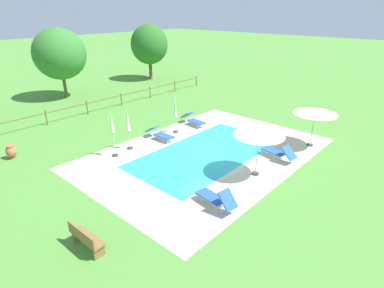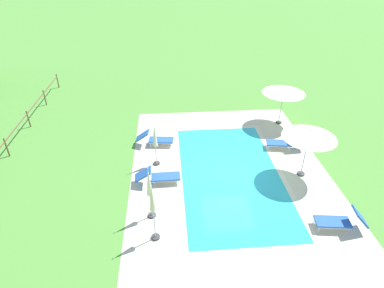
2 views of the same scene
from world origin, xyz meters
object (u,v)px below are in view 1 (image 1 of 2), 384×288
(patio_umbrella_open_foreground, at_px, (259,132))
(tree_far_west, at_px, (149,45))
(patio_umbrella_open_by_bench, at_px, (315,111))
(sun_lounger_north_far, at_px, (194,120))
(patio_umbrella_closed_row_mid_west, at_px, (128,124))
(wooden_bench_lawn_side, at_px, (85,238))
(terracotta_urn_near_fence, at_px, (11,152))
(sun_lounger_north_end, at_px, (278,152))
(patio_umbrella_closed_row_centre, at_px, (175,110))
(patio_umbrella_closed_row_west, at_px, (112,127))
(sun_lounger_north_mid, at_px, (216,198))
(sun_lounger_north_near_steps, at_px, (160,134))
(tree_west_mid, at_px, (60,54))

(patio_umbrella_open_foreground, relative_size, tree_far_west, 0.41)
(patio_umbrella_open_by_bench, bearing_deg, tree_far_west, 73.63)
(sun_lounger_north_far, relative_size, patio_umbrella_closed_row_mid_west, 0.86)
(sun_lounger_north_far, height_order, tree_far_west, tree_far_west)
(wooden_bench_lawn_side, relative_size, terracotta_urn_near_fence, 1.99)
(sun_lounger_north_end, relative_size, tree_far_west, 0.35)
(patio_umbrella_closed_row_mid_west, xyz_separation_m, patio_umbrella_closed_row_centre, (3.59, -0.14, -0.05))
(sun_lounger_north_end, distance_m, patio_umbrella_closed_row_centre, 6.89)
(patio_umbrella_closed_row_west, relative_size, patio_umbrella_closed_row_mid_west, 1.05)
(wooden_bench_lawn_side, distance_m, tree_far_west, 27.37)
(terracotta_urn_near_fence, bearing_deg, patio_umbrella_open_foreground, -56.02)
(terracotta_urn_near_fence, relative_size, tree_far_west, 0.13)
(sun_lounger_north_mid, relative_size, patio_umbrella_closed_row_centre, 0.83)
(sun_lounger_north_near_steps, bearing_deg, sun_lounger_north_end, -70.20)
(patio_umbrella_open_foreground, distance_m, tree_far_west, 23.38)
(sun_lounger_north_mid, distance_m, patio_umbrella_closed_row_centre, 8.55)
(wooden_bench_lawn_side, relative_size, tree_far_west, 0.26)
(tree_far_west, bearing_deg, patio_umbrella_closed_row_mid_west, -134.99)
(sun_lounger_north_mid, xyz_separation_m, sun_lounger_north_end, (5.70, 0.24, -0.01))
(terracotta_urn_near_fence, bearing_deg, sun_lounger_north_far, -19.99)
(sun_lounger_north_end, distance_m, tree_west_mid, 20.36)
(patio_umbrella_closed_row_west, xyz_separation_m, wooden_bench_lawn_side, (-4.91, -5.28, -1.19))
(patio_umbrella_open_by_bench, bearing_deg, tree_west_mid, 101.43)
(patio_umbrella_open_by_bench, relative_size, terracotta_urn_near_fence, 3.26)
(patio_umbrella_open_by_bench, xyz_separation_m, terracotta_urn_near_fence, (-12.29, 11.20, -1.69))
(sun_lounger_north_far, bearing_deg, terracotta_urn_near_fence, 160.01)
(patio_umbrella_open_foreground, xyz_separation_m, terracotta_urn_near_fence, (-7.17, 10.63, -1.79))
(patio_umbrella_closed_row_mid_west, bearing_deg, sun_lounger_north_far, -0.95)
(patio_umbrella_closed_row_west, height_order, tree_west_mid, tree_west_mid)
(patio_umbrella_open_foreground, relative_size, wooden_bench_lawn_side, 1.60)
(terracotta_urn_near_fence, bearing_deg, wooden_bench_lawn_side, -96.57)
(patio_umbrella_closed_row_west, xyz_separation_m, patio_umbrella_closed_row_mid_west, (1.14, 0.16, -0.13))
(patio_umbrella_closed_row_centre, height_order, tree_west_mid, tree_west_mid)
(patio_umbrella_open_by_bench, xyz_separation_m, tree_far_west, (6.17, 20.98, 1.65))
(patio_umbrella_closed_row_west, distance_m, tree_west_mid, 14.13)
(sun_lounger_north_mid, relative_size, patio_umbrella_closed_row_mid_west, 0.82)
(patio_umbrella_open_foreground, bearing_deg, sun_lounger_north_end, 1.43)
(terracotta_urn_near_fence, bearing_deg, sun_lounger_north_end, -48.13)
(patio_umbrella_closed_row_centre, bearing_deg, patio_umbrella_closed_row_west, -179.76)
(sun_lounger_north_far, height_order, tree_west_mid, tree_west_mid)
(sun_lounger_north_far, distance_m, tree_far_west, 16.14)
(patio_umbrella_closed_row_mid_west, distance_m, patio_umbrella_closed_row_centre, 3.59)
(patio_umbrella_closed_row_west, distance_m, terracotta_urn_near_fence, 5.59)
(tree_far_west, bearing_deg, sun_lounger_north_near_steps, -129.51)
(tree_far_west, bearing_deg, patio_umbrella_open_by_bench, -106.37)
(tree_west_mid, bearing_deg, patio_umbrella_closed_row_mid_west, -103.40)
(sun_lounger_north_near_steps, xyz_separation_m, patio_umbrella_closed_row_mid_west, (-2.11, 0.30, 1.16))
(patio_umbrella_open_by_bench, relative_size, tree_west_mid, 0.41)
(sun_lounger_north_end, height_order, wooden_bench_lawn_side, sun_lounger_north_end)
(patio_umbrella_open_foreground, xyz_separation_m, tree_west_mid, (0.95, 20.08, 1.61))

